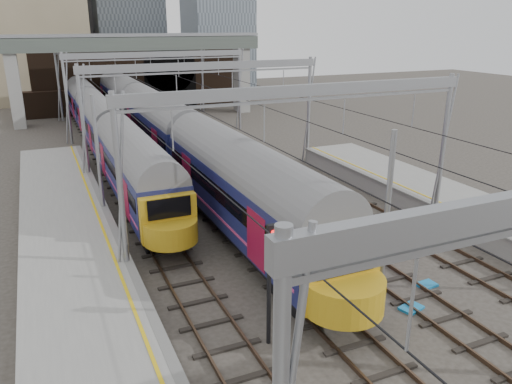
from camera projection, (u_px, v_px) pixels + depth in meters
name	position (u px, v px, depth m)	size (l,w,h in m)	color
ground	(414.00, 342.00, 17.07)	(160.00, 160.00, 0.00)	#38332D
platform_left	(95.00, 363.00, 15.15)	(4.32, 55.00, 1.12)	gray
tracks	(245.00, 204.00, 30.05)	(14.40, 80.00, 0.22)	#4C3828
overhead_line	(207.00, 82.00, 33.55)	(16.80, 80.00, 8.00)	gray
retaining_wall	(140.00, 75.00, 61.17)	(28.00, 2.75, 9.00)	black
overbridge	(136.00, 53.00, 54.55)	(28.00, 3.00, 9.25)	gray
train_main	(138.00, 109.00, 47.02)	(3.03, 70.04, 5.14)	black
train_second	(90.00, 109.00, 48.42)	(2.63, 60.93, 4.59)	black
signal_near_left	(270.00, 269.00, 16.06)	(0.34, 0.45, 4.43)	black
equip_cover_b	(426.00, 285.00, 20.71)	(0.83, 0.58, 0.10)	#197BBD
equip_cover_c	(411.00, 308.00, 19.01)	(0.88, 0.62, 0.10)	#197BBD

